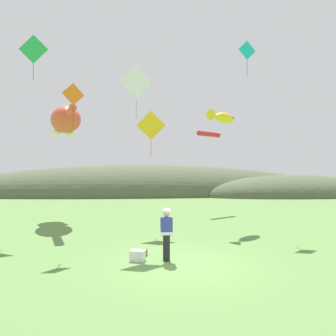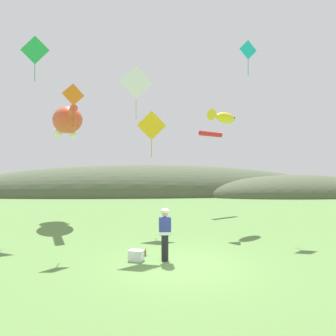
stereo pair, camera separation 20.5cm
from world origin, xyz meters
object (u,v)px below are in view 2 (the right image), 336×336
at_px(kite_tube_streamer, 211,134).
at_px(kite_diamond_teal, 248,50).
at_px(kite_fish_windsock, 223,117).
at_px(kite_diamond_green, 35,50).
at_px(kite_diamond_gold, 152,126).
at_px(picnic_cooler, 136,255).
at_px(kite_diamond_orange, 73,95).
at_px(festival_attendant, 165,233).
at_px(kite_diamond_white, 136,82).
at_px(kite_spool, 144,252).
at_px(kite_giant_cat, 67,121).

height_order(kite_tube_streamer, kite_diamond_teal, kite_diamond_teal).
bearing_deg(kite_fish_windsock, kite_diamond_green, 178.50).
bearing_deg(kite_diamond_teal, kite_diamond_gold, -177.47).
bearing_deg(kite_fish_windsock, picnic_cooler, -128.68).
bearing_deg(kite_diamond_orange, festival_attendant, -36.48).
distance_m(kite_fish_windsock, kite_tube_streamer, 6.22).
xyz_separation_m(kite_tube_streamer, kite_diamond_white, (-5.63, -9.20, 1.04)).
xyz_separation_m(kite_fish_windsock, kite_tube_streamer, (0.83, 6.16, -0.14)).
bearing_deg(kite_spool, kite_giant_cat, 118.23).
bearing_deg(kite_diamond_white, kite_tube_streamer, 58.52).
xyz_separation_m(kite_diamond_orange, kite_diamond_teal, (8.76, 3.03, 3.50)).
relative_size(kite_tube_streamer, kite_diamond_teal, 1.07).
relative_size(festival_attendant, kite_spool, 6.40).
distance_m(kite_tube_streamer, kite_diamond_gold, 8.31).
height_order(picnic_cooler, kite_diamond_teal, kite_diamond_teal).
height_order(kite_diamond_green, kite_diamond_teal, kite_diamond_teal).
bearing_deg(kite_spool, kite_diamond_teal, 40.66).
relative_size(kite_spool, kite_diamond_gold, 0.11).
distance_m(picnic_cooler, kite_diamond_white, 7.40).
distance_m(kite_spool, picnic_cooler, 0.68).
xyz_separation_m(kite_diamond_green, kite_diamond_teal, (11.54, -0.60, 0.22)).
bearing_deg(kite_fish_windsock, kite_diamond_teal, -14.00).
bearing_deg(kite_diamond_gold, kite_spool, -95.74).
xyz_separation_m(kite_spool, picnic_cooler, (-0.27, -0.62, 0.04)).
height_order(picnic_cooler, kite_diamond_gold, kite_diamond_gold).
bearing_deg(kite_diamond_gold, kite_diamond_teal, 2.53).
height_order(kite_diamond_green, kite_diamond_gold, kite_diamond_green).
height_order(kite_fish_windsock, kite_diamond_white, kite_diamond_white).
height_order(kite_spool, picnic_cooler, picnic_cooler).
xyz_separation_m(kite_spool, kite_diamond_teal, (5.82, 5.00, 9.63)).
bearing_deg(kite_fish_windsock, festival_attendant, -122.03).
bearing_deg(kite_diamond_gold, kite_tube_streamer, 54.24).
relative_size(kite_spool, kite_diamond_teal, 0.14).
height_order(picnic_cooler, kite_diamond_white, kite_diamond_white).
bearing_deg(kite_fish_windsock, kite_diamond_orange, -155.69).
height_order(festival_attendant, kite_spool, festival_attendant).
bearing_deg(festival_attendant, kite_fish_windsock, 57.97).
distance_m(kite_tube_streamer, kite_diamond_green, 13.03).
bearing_deg(kite_fish_windsock, kite_diamond_white, -147.67).
xyz_separation_m(kite_tube_streamer, kite_diamond_orange, (-8.27, -9.52, 0.33)).
xyz_separation_m(kite_diamond_gold, kite_diamond_orange, (-3.42, -2.79, 0.80)).
relative_size(festival_attendant, kite_giant_cat, 0.29).
distance_m(kite_fish_windsock, kite_diamond_gold, 4.10).
bearing_deg(kite_giant_cat, kite_diamond_gold, -38.82).
relative_size(kite_diamond_green, kite_diamond_white, 1.02).
xyz_separation_m(festival_attendant, kite_diamond_white, (-1.01, 3.01, 6.03)).
bearing_deg(kite_tube_streamer, kite_diamond_green, -151.92).
relative_size(kite_spool, kite_tube_streamer, 0.13).
distance_m(kite_spool, kite_diamond_green, 12.35).
height_order(festival_attendant, picnic_cooler, festival_attendant).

